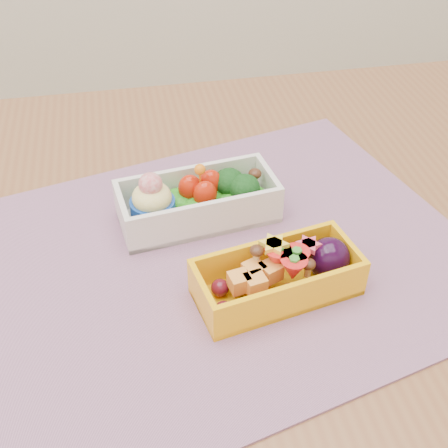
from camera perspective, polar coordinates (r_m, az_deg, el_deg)
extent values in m
cube|color=brown|center=(0.57, -4.70, -6.11)|extent=(1.20, 0.80, 0.04)
cylinder|color=brown|center=(1.22, 20.08, -3.33)|extent=(0.06, 0.06, 0.71)
cube|color=#A2708A|center=(0.57, -0.65, -3.40)|extent=(0.57, 0.49, 0.00)
cube|color=silver|center=(0.60, -2.61, 2.27)|extent=(0.17, 0.09, 0.04)
ellipsoid|color=green|center=(0.61, -2.59, 1.79)|extent=(0.16, 0.08, 0.02)
cylinder|color=#1544A3|center=(0.59, -7.03, 1.20)|extent=(0.05, 0.05, 0.03)
sphere|color=red|center=(0.57, -7.30, 3.93)|extent=(0.02, 0.02, 0.02)
ellipsoid|color=#B61B07|center=(0.60, -3.39, 3.57)|extent=(0.03, 0.02, 0.03)
ellipsoid|color=#B61B07|center=(0.59, -1.89, 2.95)|extent=(0.03, 0.02, 0.03)
ellipsoid|color=#B61B07|center=(0.61, -1.33, 4.09)|extent=(0.03, 0.02, 0.03)
sphere|color=orange|center=(0.58, -2.41, 5.43)|extent=(0.01, 0.01, 0.01)
ellipsoid|color=black|center=(0.61, 0.52, 4.23)|extent=(0.03, 0.03, 0.03)
ellipsoid|color=black|center=(0.60, 2.05, 3.62)|extent=(0.03, 0.03, 0.03)
ellipsoid|color=#3F2111|center=(0.61, 3.08, 5.01)|extent=(0.01, 0.01, 0.01)
cube|color=#FAAF0C|center=(0.52, 5.30, -5.29)|extent=(0.16, 0.09, 0.04)
ellipsoid|color=#510F1B|center=(0.51, 2.39, -6.97)|extent=(0.08, 0.05, 0.02)
cube|color=orange|center=(0.51, 3.01, -5.23)|extent=(0.04, 0.04, 0.02)
cone|color=red|center=(0.52, 5.31, -3.50)|extent=(0.03, 0.03, 0.02)
cone|color=red|center=(0.52, 7.12, -3.70)|extent=(0.03, 0.03, 0.02)
cone|color=red|center=(0.51, 6.88, -4.53)|extent=(0.03, 0.03, 0.02)
cylinder|color=yellow|center=(0.51, 4.97, -2.04)|extent=(0.03, 0.03, 0.01)
cylinder|color=#E53F5B|center=(0.52, 8.37, -2.07)|extent=(0.02, 0.02, 0.01)
ellipsoid|color=#3F2111|center=(0.52, 3.22, -3.79)|extent=(0.01, 0.01, 0.01)
ellipsoid|color=#3F2111|center=(0.52, 8.31, -4.51)|extent=(0.01, 0.01, 0.01)
ellipsoid|color=black|center=(0.54, 10.35, -3.39)|extent=(0.04, 0.04, 0.04)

